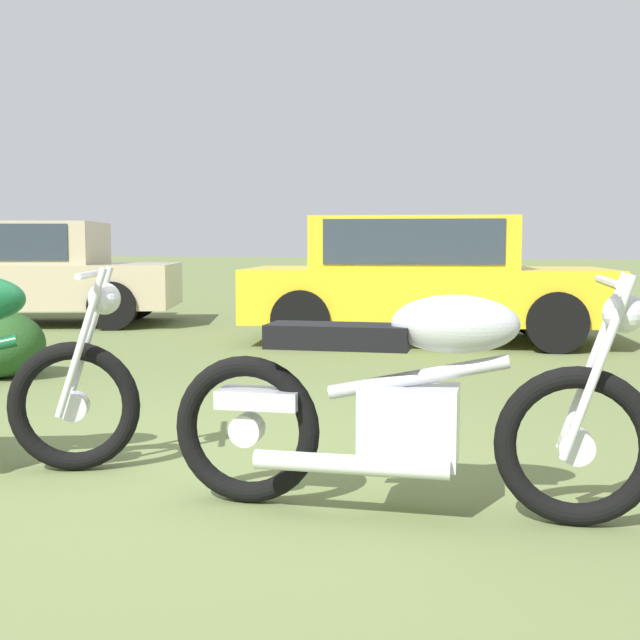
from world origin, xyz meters
TOP-DOWN VIEW (x-y plane):
  - ground_plane at (0.00, 0.00)m, footprint 120.00×120.00m
  - motorcycle_silver at (1.15, -0.10)m, footprint 2.01×0.72m
  - car_beige at (-6.20, 5.72)m, footprint 4.62×3.30m
  - car_yellow at (-0.30, 5.83)m, footprint 4.39×2.75m

SIDE VIEW (x-z plane):
  - ground_plane at x=0.00m, z-range 0.00..0.00m
  - motorcycle_silver at x=1.15m, z-range -0.03..0.98m
  - car_yellow at x=-0.30m, z-range 0.08..1.51m
  - car_beige at x=-6.20m, z-range 0.12..1.55m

